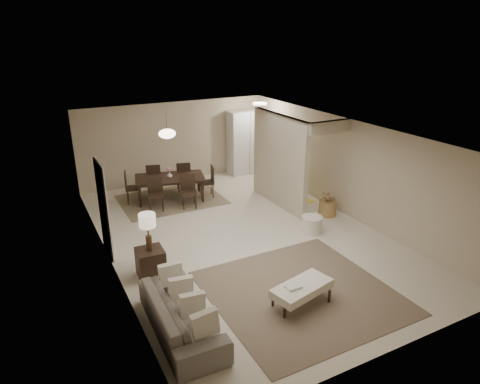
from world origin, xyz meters
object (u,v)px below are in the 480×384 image
ottoman_bench (302,289)px  side_table (151,263)px  sofa (181,314)px  wicker_basket (327,208)px  pantry_cabinet (246,142)px  round_pouf (312,224)px  dining_table (171,189)px

ottoman_bench → side_table: bearing=120.7°
sofa → wicker_basket: size_ratio=4.73×
pantry_cabinet → wicker_basket: (0.18, -4.15, -0.86)m
round_pouf → dining_table: bearing=123.1°
ottoman_bench → side_table: 2.99m
dining_table → side_table: bearing=-100.0°
pantry_cabinet → sofa: bearing=-125.4°
sofa → round_pouf: bearing=-62.2°
round_pouf → sofa: bearing=-153.9°
pantry_cabinet → side_table: (-4.75, -4.89, -0.77)m
dining_table → sofa: bearing=-92.9°
pantry_cabinet → dining_table: size_ratio=1.10×
side_table → sofa: bearing=-91.5°
ottoman_bench → sofa: bearing=158.9°
pantry_cabinet → side_table: size_ratio=3.72×
side_table → wicker_basket: bearing=8.5°
ottoman_bench → round_pouf: 2.97m
wicker_basket → dining_table: size_ratio=0.24×
pantry_cabinet → wicker_basket: 4.24m
sofa → wicker_basket: 5.62m
sofa → side_table: bearing=0.1°
ottoman_bench → pantry_cabinet: bearing=56.1°
wicker_basket → dining_table: bearing=138.1°
sofa → round_pouf: (4.02, 1.97, -0.12)m
dining_table → round_pouf: bearing=-42.6°
round_pouf → wicker_basket: 1.14m
pantry_cabinet → ottoman_bench: size_ratio=1.72×
sofa → side_table: size_ratio=3.84×
ottoman_bench → dining_table: (-0.40, 5.82, 0.01)m
wicker_basket → round_pouf: bearing=-146.9°
round_pouf → dining_table: 4.24m
pantry_cabinet → wicker_basket: size_ratio=4.58×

